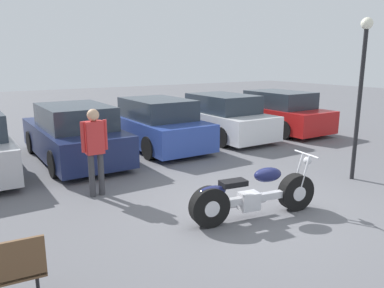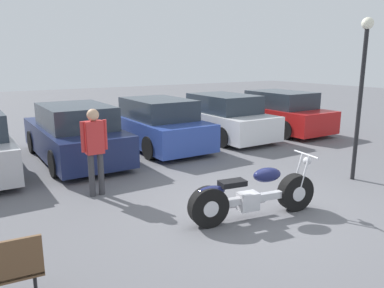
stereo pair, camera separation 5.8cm
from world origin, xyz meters
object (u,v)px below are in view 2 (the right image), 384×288
motorcycle (253,195)px  parked_car_blue (155,125)px  parked_car_white (220,118)px  person_standing (95,145)px  lamp_post (362,77)px  parked_car_navy (75,134)px  parked_car_red (276,113)px

motorcycle → parked_car_blue: size_ratio=0.54×
parked_car_white → person_standing: person_standing is taller
parked_car_white → lamp_post: size_ratio=1.26×
parked_car_white → person_standing: size_ratio=2.55×
parked_car_white → person_standing: bearing=-149.3°
parked_car_navy → lamp_post: lamp_post is taller
motorcycle → parked_car_red: (6.12, 5.58, 0.28)m
parked_car_red → lamp_post: bearing=-118.1°
person_standing → motorcycle: bearing=-53.0°
parked_car_red → person_standing: (-8.00, -3.09, 0.35)m
parked_car_blue → parked_car_white: 2.52m
parked_car_red → lamp_post: size_ratio=1.26×
person_standing → parked_car_white: bearing=30.7°
motorcycle → parked_car_white: size_ratio=0.54×
person_standing → parked_car_blue: bearing=47.4°
parked_car_blue → lamp_post: 6.00m
parked_car_red → parked_car_navy: bearing=-179.2°
parked_car_blue → person_standing: person_standing is taller
parked_car_blue → parked_car_red: same height
person_standing → lamp_post: bearing=-22.0°
motorcycle → parked_car_blue: parked_car_blue is taller
motorcycle → person_standing: person_standing is taller
parked_car_blue → lamp_post: bearing=-66.8°
parked_car_white → parked_car_blue: bearing=-178.9°
parked_car_red → motorcycle: bearing=-137.6°
parked_car_navy → parked_car_red: (7.57, 0.10, 0.00)m
parked_car_blue → parked_car_white: size_ratio=1.00×
parked_car_blue → person_standing: 4.37m
lamp_post → motorcycle: bearing=-173.5°
parked_car_navy → parked_car_blue: same height
lamp_post → person_standing: (-5.22, 2.11, -1.25)m
motorcycle → parked_car_navy: (-1.45, 5.48, 0.28)m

